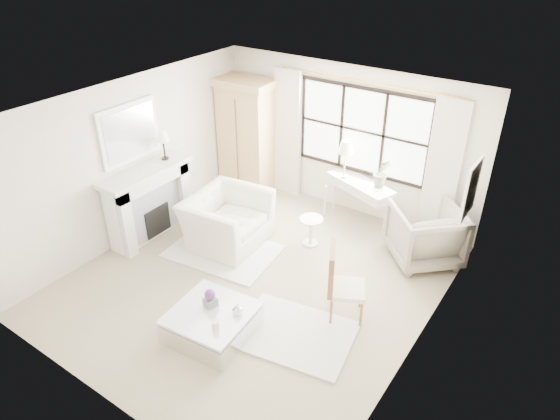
% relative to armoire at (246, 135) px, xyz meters
% --- Properties ---
extents(floor, '(5.50, 5.50, 0.00)m').
position_rel_armoire_xyz_m(floor, '(1.97, -2.35, -1.14)').
color(floor, tan).
rests_on(floor, ground).
extents(ceiling, '(5.50, 5.50, 0.00)m').
position_rel_armoire_xyz_m(ceiling, '(1.97, -2.35, 1.56)').
color(ceiling, silver).
rests_on(ceiling, ground).
extents(wall_back, '(5.00, 0.00, 5.00)m').
position_rel_armoire_xyz_m(wall_back, '(1.97, 0.40, 0.21)').
color(wall_back, white).
rests_on(wall_back, ground).
extents(wall_front, '(5.00, 0.00, 5.00)m').
position_rel_armoire_xyz_m(wall_front, '(1.97, -5.10, 0.21)').
color(wall_front, beige).
rests_on(wall_front, ground).
extents(wall_left, '(0.00, 5.50, 5.50)m').
position_rel_armoire_xyz_m(wall_left, '(-0.53, -2.35, 0.21)').
color(wall_left, beige).
rests_on(wall_left, ground).
extents(wall_right, '(0.00, 5.50, 5.50)m').
position_rel_armoire_xyz_m(wall_right, '(4.47, -2.35, 0.21)').
color(wall_right, silver).
rests_on(wall_right, ground).
extents(window_pane, '(2.40, 0.02, 1.50)m').
position_rel_armoire_xyz_m(window_pane, '(2.27, 0.38, 0.46)').
color(window_pane, white).
rests_on(window_pane, wall_back).
extents(window_frame, '(2.50, 0.04, 1.50)m').
position_rel_armoire_xyz_m(window_frame, '(2.27, 0.37, 0.46)').
color(window_frame, black).
rests_on(window_frame, wall_back).
extents(curtain_rod, '(3.30, 0.04, 0.04)m').
position_rel_armoire_xyz_m(curtain_rod, '(2.27, 0.32, 1.33)').
color(curtain_rod, '#BA8C40').
rests_on(curtain_rod, wall_back).
extents(curtain_left, '(0.55, 0.10, 2.47)m').
position_rel_armoire_xyz_m(curtain_left, '(0.77, 0.30, 0.10)').
color(curtain_left, beige).
rests_on(curtain_left, ground).
extents(curtain_right, '(0.55, 0.10, 2.47)m').
position_rel_armoire_xyz_m(curtain_right, '(3.77, 0.30, 0.10)').
color(curtain_right, beige).
rests_on(curtain_right, ground).
extents(fireplace, '(0.58, 1.66, 1.26)m').
position_rel_armoire_xyz_m(fireplace, '(-0.31, -2.35, -0.49)').
color(fireplace, silver).
rests_on(fireplace, ground).
extents(mirror_frame, '(0.05, 1.15, 0.95)m').
position_rel_armoire_xyz_m(mirror_frame, '(-0.50, -2.35, 0.70)').
color(mirror_frame, white).
rests_on(mirror_frame, wall_left).
extents(mirror_glass, '(0.02, 1.00, 0.80)m').
position_rel_armoire_xyz_m(mirror_glass, '(-0.47, -2.35, 0.70)').
color(mirror_glass, silver).
rests_on(mirror_glass, wall_left).
extents(art_frame, '(0.04, 0.62, 0.82)m').
position_rel_armoire_xyz_m(art_frame, '(4.44, -0.65, 0.41)').
color(art_frame, silver).
rests_on(art_frame, wall_right).
extents(art_canvas, '(0.01, 0.52, 0.72)m').
position_rel_armoire_xyz_m(art_canvas, '(4.42, -0.65, 0.41)').
color(art_canvas, beige).
rests_on(art_canvas, wall_right).
extents(mantel_lamp, '(0.22, 0.22, 0.51)m').
position_rel_armoire_xyz_m(mantel_lamp, '(-0.28, -1.88, 0.51)').
color(mantel_lamp, black).
rests_on(mantel_lamp, fireplace).
extents(armoire, '(1.14, 0.74, 2.24)m').
position_rel_armoire_xyz_m(armoire, '(0.00, 0.00, 0.00)').
color(armoire, tan).
rests_on(armoire, floor).
extents(console_table, '(1.38, 0.87, 0.80)m').
position_rel_armoire_xyz_m(console_table, '(2.46, 0.07, -0.74)').
color(console_table, silver).
rests_on(console_table, floor).
extents(console_lamp, '(0.28, 0.28, 0.69)m').
position_rel_armoire_xyz_m(console_lamp, '(2.13, 0.07, 0.22)').
color(console_lamp, '#AA823B').
rests_on(console_lamp, console_table).
extents(orchid_plant, '(0.37, 0.35, 0.53)m').
position_rel_armoire_xyz_m(orchid_plant, '(2.83, 0.09, -0.07)').
color(orchid_plant, '#526744').
rests_on(orchid_plant, console_table).
extents(side_table, '(0.40, 0.40, 0.51)m').
position_rel_armoire_xyz_m(side_table, '(2.15, -1.06, -0.81)').
color(side_table, silver).
rests_on(side_table, floor).
extents(rug_left, '(1.85, 1.41, 0.03)m').
position_rel_armoire_xyz_m(rug_left, '(1.08, -2.09, -1.12)').
color(rug_left, silver).
rests_on(rug_left, floor).
extents(rug_right, '(1.67, 1.37, 0.03)m').
position_rel_armoire_xyz_m(rug_right, '(3.10, -3.01, -1.13)').
color(rug_right, white).
rests_on(rug_right, floor).
extents(club_armchair, '(1.27, 1.43, 0.86)m').
position_rel_armoire_xyz_m(club_armchair, '(0.95, -1.79, -0.71)').
color(club_armchair, silver).
rests_on(club_armchair, floor).
extents(wingback_chair, '(1.44, 1.44, 0.94)m').
position_rel_armoire_xyz_m(wingback_chair, '(3.85, -0.40, -0.67)').
color(wingback_chair, gray).
rests_on(wingback_chair, floor).
extents(french_chair, '(0.65, 0.65, 1.08)m').
position_rel_armoire_xyz_m(french_chair, '(3.45, -2.30, -0.83)').
color(french_chair, '#935F3D').
rests_on(french_chair, floor).
extents(coffee_table, '(1.09, 1.09, 0.38)m').
position_rel_armoire_xyz_m(coffee_table, '(2.19, -3.61, -0.96)').
color(coffee_table, silver).
rests_on(coffee_table, floor).
extents(planter_box, '(0.18, 0.18, 0.11)m').
position_rel_armoire_xyz_m(planter_box, '(2.10, -3.52, -0.70)').
color(planter_box, slate).
rests_on(planter_box, coffee_table).
extents(planter_flowers, '(0.14, 0.14, 0.14)m').
position_rel_armoire_xyz_m(planter_flowers, '(2.10, -3.52, -0.58)').
color(planter_flowers, '#532A6A').
rests_on(planter_flowers, planter_box).
extents(pillar_candle, '(0.09, 0.09, 0.12)m').
position_rel_armoire_xyz_m(pillar_candle, '(2.44, -3.81, -0.70)').
color(pillar_candle, beige).
rests_on(pillar_candle, coffee_table).
extents(coffee_vase, '(0.15, 0.15, 0.15)m').
position_rel_armoire_xyz_m(coffee_vase, '(2.49, -3.44, -0.68)').
color(coffee_vase, white).
rests_on(coffee_vase, coffee_table).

